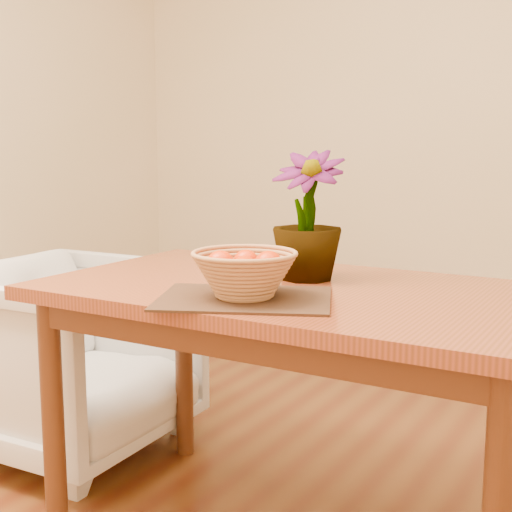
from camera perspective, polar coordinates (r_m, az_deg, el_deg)
The scene contains 7 objects.
wall_back at distance 3.77m, azimuth 17.24°, elevation 11.82°, with size 4.00×0.02×2.70m, color #FFE4C2.
table at distance 1.98m, azimuth 3.23°, elevation -4.92°, with size 1.40×0.80×0.75m.
placemat at distance 1.79m, azimuth -0.92°, elevation -3.42°, with size 0.43×0.32×0.01m, color #3C2315.
wicker_basket at distance 1.77m, azimuth -0.92°, elevation -1.63°, with size 0.27×0.27×0.11m.
orange_pile at distance 1.77m, azimuth -0.93°, elevation -0.80°, with size 0.18×0.17×0.07m.
potted_plant at distance 2.03m, azimuth 4.12°, elevation 3.26°, with size 0.21×0.21×0.37m, color #1F4E16.
armchair at distance 2.75m, azimuth -14.65°, elevation -7.05°, with size 0.76×0.71×0.78m, color gray.
Camera 1 is at (0.87, -1.41, 1.14)m, focal length 50.00 mm.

